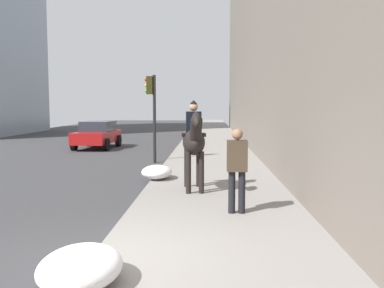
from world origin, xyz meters
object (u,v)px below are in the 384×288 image
Objects in this scene: pedestrian_greeting at (237,165)px; car_near_lane at (97,134)px; mounted_horse_near at (194,141)px; traffic_light_near_curb at (152,104)px.

car_near_lane is at bearing 23.97° from pedestrian_greeting.
mounted_horse_near is 1.35× the size of pedestrian_greeting.
car_near_lane is at bearing -160.81° from mounted_horse_near.
traffic_light_near_curb is at bearing 17.77° from pedestrian_greeting.
mounted_horse_near is at bearing 21.59° from pedestrian_greeting.
car_near_lane is (14.16, 6.48, -0.34)m from pedestrian_greeting.
traffic_light_near_curb reaches higher than car_near_lane.
pedestrian_greeting is 8.97m from traffic_light_near_curb.
mounted_horse_near is at bearing 27.65° from car_near_lane.
pedestrian_greeting is 0.44× the size of car_near_lane.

